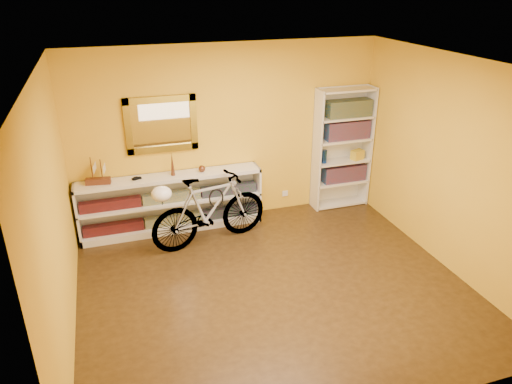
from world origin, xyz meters
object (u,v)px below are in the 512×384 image
object	(u,v)px
console_unit	(172,203)
helmet	(161,194)
bookcase	(342,149)
bicycle	(210,210)

from	to	relation	value
console_unit	helmet	world-z (taller)	helmet
console_unit	bookcase	bearing A→B (deg)	0.53
bookcase	bicycle	xyz separation A→B (m)	(-2.25, -0.56, -0.45)
console_unit	bicycle	distance (m)	0.70
bookcase	bicycle	bearing A→B (deg)	-166.05
console_unit	bicycle	world-z (taller)	bicycle
bookcase	helmet	bearing A→B (deg)	-166.59
console_unit	bookcase	world-z (taller)	bookcase
bookcase	bicycle	size ratio (longest dim) A/B	1.11
bicycle	helmet	distance (m)	0.76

